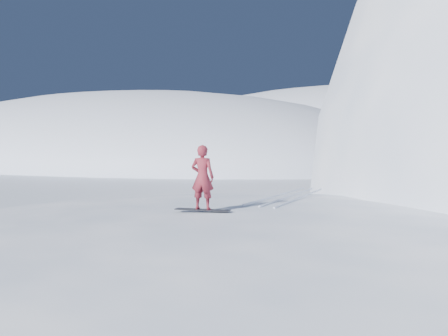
# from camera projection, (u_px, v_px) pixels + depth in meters

# --- Properties ---
(ground) EXTENTS (400.00, 400.00, 0.00)m
(ground) POSITION_uv_depth(u_px,v_px,m) (233.00, 320.00, 11.88)
(ground) COLOR white
(ground) RESTS_ON ground
(near_ridge) EXTENTS (36.00, 28.00, 4.80)m
(near_ridge) POSITION_uv_depth(u_px,v_px,m) (324.00, 296.00, 13.74)
(near_ridge) COLOR white
(near_ridge) RESTS_ON ground
(far_ridge_a) EXTENTS (120.00, 70.00, 28.00)m
(far_ridge_a) POSITION_uv_depth(u_px,v_px,m) (116.00, 163.00, 101.22)
(far_ridge_a) COLOR white
(far_ridge_a) RESTS_ON ground
(far_ridge_c) EXTENTS (140.00, 90.00, 36.00)m
(far_ridge_c) POSITION_uv_depth(u_px,v_px,m) (349.00, 159.00, 124.55)
(far_ridge_c) COLOR white
(far_ridge_c) RESTS_ON ground
(wind_bumps) EXTENTS (16.00, 14.40, 1.00)m
(wind_bumps) POSITION_uv_depth(u_px,v_px,m) (259.00, 294.00, 13.93)
(wind_bumps) COLOR white
(wind_bumps) RESTS_ON ground
(snowboard) EXTENTS (1.54, 0.76, 0.03)m
(snowboard) POSITION_uv_depth(u_px,v_px,m) (203.00, 210.00, 13.45)
(snowboard) COLOR black
(snowboard) RESTS_ON near_ridge
(snowboarder) EXTENTS (0.73, 0.60, 1.74)m
(snowboarder) POSITION_uv_depth(u_px,v_px,m) (202.00, 177.00, 13.40)
(snowboarder) COLOR maroon
(snowboarder) RESTS_ON snowboard
(vapor_plume) EXTENTS (9.43, 7.54, 6.60)m
(vapor_plume) POSITION_uv_depth(u_px,v_px,m) (64.00, 168.00, 81.23)
(vapor_plume) COLOR white
(vapor_plume) RESTS_ON ground
(board_tracks) EXTENTS (2.08, 5.93, 0.04)m
(board_tracks) POSITION_uv_depth(u_px,v_px,m) (289.00, 196.00, 16.92)
(board_tracks) COLOR silver
(board_tracks) RESTS_ON ground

